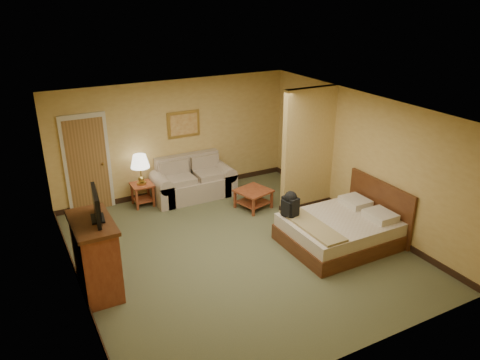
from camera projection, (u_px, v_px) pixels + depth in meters
floor at (237, 250)px, 8.50m from camera, size 6.00×6.00×0.00m
ceiling at (237, 110)px, 7.51m from camera, size 6.00×6.00×0.00m
back_wall at (175, 138)px, 10.45m from camera, size 5.50×0.02×2.60m
left_wall at (71, 219)px, 6.81m from camera, size 0.02×6.00×2.60m
right_wall at (361, 159)px, 9.20m from camera, size 0.02×6.00×2.60m
partition at (308, 150)px, 9.70m from camera, size 1.20×0.15×2.60m
door at (87, 164)px, 9.68m from camera, size 0.94×0.16×2.10m
baseboard at (178, 189)px, 10.92m from camera, size 5.50×0.02×0.12m
loveseat at (193, 184)px, 10.58m from camera, size 1.83×0.85×0.93m
side_table at (142, 191)px, 10.13m from camera, size 0.46×0.46×0.50m
table_lamp at (140, 162)px, 9.87m from camera, size 0.40×0.40×0.66m
coffee_table at (253, 195)px, 10.02m from camera, size 0.80×0.80×0.42m
wall_picture at (184, 124)px, 10.41m from camera, size 0.76×0.04×0.59m
dresser at (96, 256)px, 7.15m from camera, size 0.60×1.14×1.22m
tv at (96, 206)px, 6.88m from camera, size 0.23×0.76×0.46m
bed at (342, 229)px, 8.62m from camera, size 1.96×1.65×1.07m
backpack at (290, 203)px, 8.49m from camera, size 0.24×0.32×0.50m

